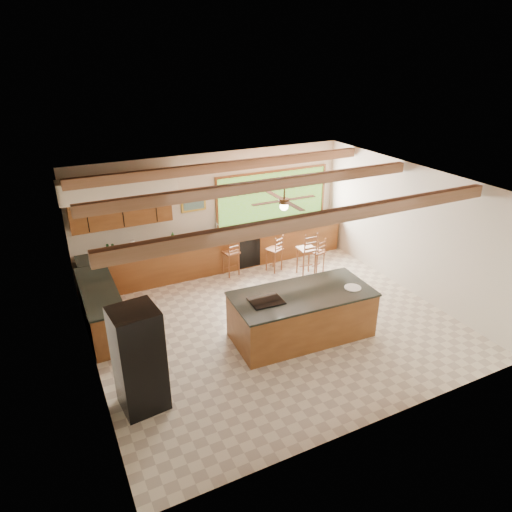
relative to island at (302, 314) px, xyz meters
name	(u,v)px	position (x,y,z in m)	size (l,w,h in m)	color
ground	(272,322)	(-0.29, 0.69, -0.49)	(7.20, 7.20, 0.00)	beige
room_shell	(252,216)	(-0.46, 1.34, 1.73)	(7.27, 6.54, 3.02)	beige
counter_run	(196,264)	(-1.11, 3.21, -0.02)	(7.12, 3.10, 1.24)	brown
island	(302,314)	(0.00, 0.00, 0.00)	(2.85, 1.45, 0.99)	brown
refrigerator	(139,360)	(-3.34, -0.57, 0.41)	(0.77, 0.75, 1.79)	black
bar_stool_a	(231,253)	(-0.19, 3.08, 0.13)	(0.43, 0.43, 1.04)	brown
bar_stool_b	(308,250)	(1.54, 2.23, 0.21)	(0.45, 0.45, 1.19)	brown
bar_stool_c	(275,250)	(0.92, 2.81, 0.10)	(0.47, 0.47, 1.00)	brown
bar_stool_d	(318,253)	(1.85, 2.24, 0.08)	(0.42, 0.42, 0.95)	brown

